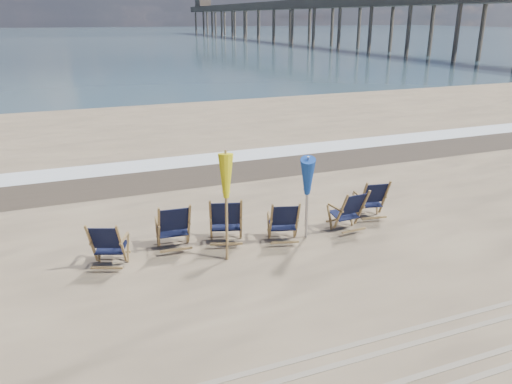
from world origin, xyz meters
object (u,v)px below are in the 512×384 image
at_px(beach_chair_0, 122,246).
at_px(umbrella_blue, 308,173).
at_px(beach_chair_1, 189,226).
at_px(umbrella_yellow, 226,183).
at_px(beach_chair_3, 297,222).
at_px(beach_chair_2, 241,221).
at_px(fishing_pier, 306,16).
at_px(beach_chair_5, 385,199).
at_px(beach_chair_4, 362,209).

xyz_separation_m(beach_chair_0, umbrella_blue, (3.71, -0.25, 1.06)).
bearing_deg(beach_chair_1, umbrella_yellow, 141.10).
bearing_deg(umbrella_blue, beach_chair_3, 157.43).
distance_m(beach_chair_2, beach_chair_3, 1.17).
bearing_deg(beach_chair_2, beach_chair_3, -179.76).
distance_m(beach_chair_2, fishing_pier, 82.19).
height_order(beach_chair_0, fishing_pier, fishing_pier).
relative_size(beach_chair_3, umbrella_blue, 0.47).
relative_size(beach_chair_1, umbrella_yellow, 0.52).
distance_m(beach_chair_5, fishing_pier, 80.44).
height_order(beach_chair_3, beach_chair_4, beach_chair_4).
relative_size(beach_chair_2, beach_chair_3, 1.13).
distance_m(beach_chair_0, beach_chair_2, 2.43).
distance_m(beach_chair_0, fishing_pier, 83.50).
xyz_separation_m(beach_chair_1, fishing_pier, (39.63, 72.25, 4.11)).
distance_m(beach_chair_4, beach_chair_5, 0.94).
bearing_deg(beach_chair_4, umbrella_yellow, -2.32).
distance_m(beach_chair_1, umbrella_yellow, 1.32).
xyz_separation_m(beach_chair_0, fishing_pier, (41.02, 72.61, 4.15)).
bearing_deg(umbrella_yellow, beach_chair_5, 6.99).
bearing_deg(beach_chair_2, beach_chair_5, -160.61).
bearing_deg(beach_chair_0, umbrella_blue, -161.49).
xyz_separation_m(umbrella_yellow, fishing_pier, (39.02, 72.82, 3.09)).
height_order(umbrella_yellow, fishing_pier, fishing_pier).
distance_m(beach_chair_0, umbrella_blue, 3.87).
relative_size(beach_chair_0, beach_chair_2, 0.90).
bearing_deg(beach_chair_3, beach_chair_2, -1.57).
xyz_separation_m(beach_chair_4, fishing_pier, (35.84, 72.70, 4.14)).
bearing_deg(beach_chair_1, beach_chair_2, 173.61).
height_order(beach_chair_0, beach_chair_5, beach_chair_5).
xyz_separation_m(umbrella_yellow, umbrella_blue, (1.72, -0.04, 0.00)).
distance_m(umbrella_yellow, umbrella_blue, 1.72).
relative_size(beach_chair_2, umbrella_yellow, 0.53).
bearing_deg(fishing_pier, beach_chair_0, -119.46).
xyz_separation_m(beach_chair_2, beach_chair_3, (1.12, -0.35, -0.06)).
xyz_separation_m(beach_chair_2, umbrella_yellow, (-0.43, -0.38, 1.00)).
distance_m(beach_chair_5, umbrella_blue, 2.61).
xyz_separation_m(beach_chair_0, beach_chair_5, (6.04, 0.29, 0.01)).
relative_size(beach_chair_0, umbrella_yellow, 0.48).
bearing_deg(beach_chair_3, umbrella_yellow, 16.71).
bearing_deg(beach_chair_2, beach_chair_0, 21.38).
height_order(beach_chair_0, umbrella_yellow, umbrella_yellow).
bearing_deg(umbrella_blue, beach_chair_1, 165.23).
xyz_separation_m(beach_chair_3, umbrella_blue, (0.17, -0.07, 1.07)).
bearing_deg(beach_chair_3, fishing_pier, -101.58).
xyz_separation_m(beach_chair_0, beach_chair_3, (3.55, -0.18, -0.00)).
bearing_deg(umbrella_blue, beach_chair_0, 176.14).
bearing_deg(beach_chair_2, fishing_pier, -100.58).
bearing_deg(beach_chair_1, umbrella_blue, 169.56).
height_order(beach_chair_4, umbrella_blue, umbrella_blue).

